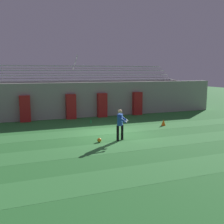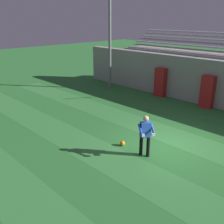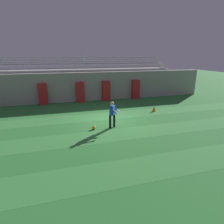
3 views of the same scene
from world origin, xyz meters
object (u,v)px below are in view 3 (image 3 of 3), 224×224
Objects in this scene: padding_pillar_far_left at (43,94)px; padding_pillar_gate_right at (106,91)px; soccer_ball at (94,128)px; goalkeeper at (112,113)px; padding_pillar_far_right at (136,89)px; water_bottle at (95,106)px; padding_pillar_gate_left at (80,92)px; traffic_cone at (154,109)px.

padding_pillar_gate_right is at bearing 0.00° from padding_pillar_far_left.
soccer_ball is at bearing -65.37° from padding_pillar_far_left.
goalkeeper is (4.53, -7.28, -0.01)m from padding_pillar_far_left.
padding_pillar_gate_right is 5.96m from padding_pillar_far_left.
padding_pillar_far_left is 1.16× the size of goalkeeper.
padding_pillar_far_right is 8.61m from goalkeeper.
water_bottle is (-0.18, 5.06, -0.83)m from goalkeeper.
padding_pillar_far_left is at bearing 121.90° from goalkeeper.
goalkeeper is 5.13m from water_bottle.
padding_pillar_gate_left reaches higher than goalkeeper.
padding_pillar_gate_right is at bearing 180.00° from padding_pillar_far_right.
padding_pillar_gate_left is at bearing 98.84° from goalkeeper.
padding_pillar_gate_right is at bearing 0.00° from padding_pillar_gate_left.
padding_pillar_far_left is 1.00× the size of padding_pillar_far_right.
padding_pillar_gate_left is 2.56m from water_bottle.
padding_pillar_gate_right is 3.17m from padding_pillar_far_right.
padding_pillar_far_left is (-5.96, 0.00, 0.00)m from padding_pillar_gate_right.
padding_pillar_far_left is (-3.40, 0.00, 0.00)m from padding_pillar_gate_left.
padding_pillar_far_right is at bearing 0.00° from padding_pillar_gate_left.
water_bottle is at bearing 150.10° from traffic_cone.
traffic_cone is 5.11m from water_bottle.
padding_pillar_gate_left is 2.56m from padding_pillar_gate_right.
padding_pillar_far_left and padding_pillar_far_right have the same top height.
goalkeeper is at bearing -122.28° from padding_pillar_far_right.
water_bottle is (-4.77, -2.22, -0.85)m from padding_pillar_far_right.
padding_pillar_gate_left and padding_pillar_far_left have the same top height.
padding_pillar_gate_right is 5.59m from traffic_cone.
padding_pillar_gate_right is 8.79× the size of soccer_ball.
soccer_ball is at bearing -109.78° from padding_pillar_gate_right.
padding_pillar_far_right reaches higher than soccer_ball.
padding_pillar_far_left is at bearing 114.63° from soccer_ball.
goalkeeper is 4.99m from traffic_cone.
goalkeeper is at bearing -58.10° from padding_pillar_far_left.
traffic_cone reaches higher than water_bottle.
padding_pillar_gate_left is at bearing 113.27° from water_bottle.
padding_pillar_gate_right is at bearing 70.22° from soccer_ball.
traffic_cone is (2.82, -4.76, -0.76)m from padding_pillar_gate_right.
water_bottle is (1.01, 5.06, 0.01)m from soccer_ball.
padding_pillar_gate_right is (2.56, 0.00, 0.00)m from padding_pillar_gate_left.
water_bottle is (4.35, -2.22, -0.85)m from padding_pillar_far_left.
padding_pillar_gate_left is at bearing 180.00° from padding_pillar_gate_right.
goalkeeper is (1.13, -7.28, -0.01)m from padding_pillar_gate_left.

